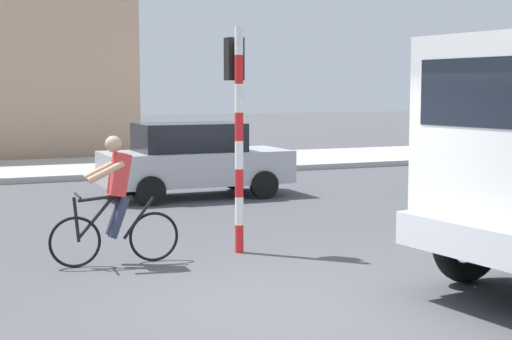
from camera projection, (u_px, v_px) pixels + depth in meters
The scene contains 6 objects.
ground_plane at pixel (278, 306), 8.31m from camera, with size 120.00×120.00×0.00m, color #4C4C51.
sidewalk_far at pixel (56, 169), 21.72m from camera, with size 80.00×5.00×0.16m, color #ADADA8.
cyclist at pixel (115, 200), 10.20m from camera, with size 1.73×0.50×1.72m.
traffic_light_pole at pixel (237, 108), 10.90m from camera, with size 0.24×0.43×3.20m.
car_far_side at pixel (194, 159), 16.60m from camera, with size 4.01×1.90×1.60m.
building_mid_block at pixel (5, 69), 26.77m from camera, with size 7.98×6.63×5.98m.
Camera 1 is at (-3.47, -7.34, 2.34)m, focal length 54.18 mm.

